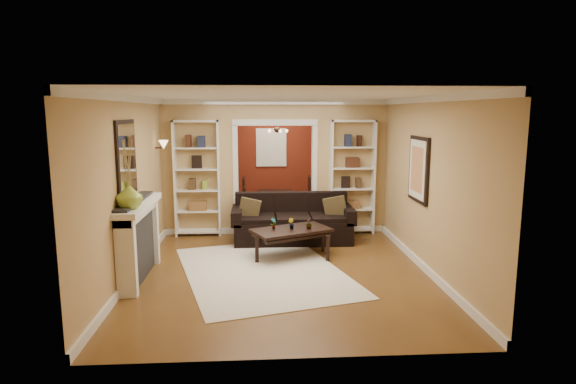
{
  "coord_description": "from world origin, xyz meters",
  "views": [
    {
      "loc": [
        -0.35,
        -8.5,
        2.46
      ],
      "look_at": [
        0.14,
        -0.8,
        1.17
      ],
      "focal_mm": 30.0,
      "sensor_mm": 36.0,
      "label": 1
    }
  ],
  "objects": [
    {
      "name": "vase",
      "position": [
        -2.09,
        -1.98,
        1.34
      ],
      "size": [
        0.43,
        0.43,
        0.36
      ],
      "primitive_type": "imported",
      "rotation": [
        0.0,
        0.0,
        -0.25
      ],
      "color": "#8CAA36",
      "rests_on": "fireplace"
    },
    {
      "name": "wall_right",
      "position": [
        2.25,
        0.0,
        1.35
      ],
      "size": [
        0.0,
        8.0,
        8.0
      ],
      "primitive_type": "plane",
      "rotation": [
        1.57,
        0.0,
        -1.57
      ],
      "color": "tan",
      "rests_on": "ground"
    },
    {
      "name": "dining_chair_se",
      "position": [
        0.65,
        3.0,
        0.47
      ],
      "size": [
        0.61,
        0.61,
        0.93
      ],
      "primitive_type": "cube",
      "rotation": [
        0.0,
        0.0,
        -1.15
      ],
      "color": "black",
      "rests_on": "floor"
    },
    {
      "name": "plant_center",
      "position": [
        0.21,
        -0.55,
        0.58
      ],
      "size": [
        0.13,
        0.13,
        0.19
      ],
      "primitive_type": "imported",
      "rotation": [
        0.0,
        0.0,
        2.36
      ],
      "color": "#336626",
      "rests_on": "coffee_table"
    },
    {
      "name": "dining_chair_nw",
      "position": [
        -0.45,
        2.4,
        0.39
      ],
      "size": [
        0.41,
        0.41,
        0.78
      ],
      "primitive_type": "cube",
      "rotation": [
        0.0,
        0.0,
        1.63
      ],
      "color": "black",
      "rests_on": "floor"
    },
    {
      "name": "ceiling",
      "position": [
        0.0,
        0.0,
        2.7
      ],
      "size": [
        8.0,
        8.0,
        0.0
      ],
      "primitive_type": "plane",
      "rotation": [
        3.14,
        0.0,
        0.0
      ],
      "color": "white",
      "rests_on": "ground"
    },
    {
      "name": "red_back_panel",
      "position": [
        0.0,
        3.97,
        1.32
      ],
      "size": [
        4.44,
        0.04,
        2.64
      ],
      "primitive_type": "cube",
      "color": "maroon",
      "rests_on": "floor"
    },
    {
      "name": "mirror",
      "position": [
        -2.23,
        -1.5,
        1.8
      ],
      "size": [
        0.03,
        0.95,
        1.1
      ],
      "primitive_type": "cube",
      "color": "silver",
      "rests_on": "wall_left"
    },
    {
      "name": "fireplace",
      "position": [
        -2.09,
        -1.5,
        0.58
      ],
      "size": [
        0.32,
        1.7,
        1.16
      ],
      "primitive_type": "cube",
      "color": "white",
      "rests_on": "floor"
    },
    {
      "name": "wall_front",
      "position": [
        0.0,
        -4.0,
        1.35
      ],
      "size": [
        8.0,
        0.0,
        8.0
      ],
      "primitive_type": "plane",
      "rotation": [
        -1.57,
        0.0,
        0.0
      ],
      "color": "tan",
      "rests_on": "ground"
    },
    {
      "name": "plant_left",
      "position": [
        -0.1,
        -0.55,
        0.59
      ],
      "size": [
        0.12,
        0.12,
        0.2
      ],
      "primitive_type": "imported",
      "rotation": [
        0.0,
        0.0,
        0.78
      ],
      "color": "#336626",
      "rests_on": "coffee_table"
    },
    {
      "name": "dining_window",
      "position": [
        0.0,
        3.93,
        1.55
      ],
      "size": [
        0.78,
        0.03,
        0.98
      ],
      "primitive_type": "cube",
      "color": "#8CA5CC",
      "rests_on": "wall_back"
    },
    {
      "name": "dining_table",
      "position": [
        0.1,
        2.7,
        0.27
      ],
      "size": [
        1.52,
        0.85,
        0.53
      ],
      "primitive_type": "imported",
      "rotation": [
        0.0,
        0.0,
        1.57
      ],
      "color": "black",
      "rests_on": "floor"
    },
    {
      "name": "plant_right",
      "position": [
        0.51,
        -0.55,
        0.58
      ],
      "size": [
        0.12,
        0.12,
        0.18
      ],
      "primitive_type": "imported",
      "rotation": [
        0.0,
        0.0,
        4.52
      ],
      "color": "#336626",
      "rests_on": "coffee_table"
    },
    {
      "name": "dining_chair_ne",
      "position": [
        0.65,
        2.4,
        0.46
      ],
      "size": [
        0.51,
        0.51,
        0.93
      ],
      "primitive_type": "cube",
      "rotation": [
        0.0,
        0.0,
        -1.68
      ],
      "color": "black",
      "rests_on": "floor"
    },
    {
      "name": "partition_wall",
      "position": [
        0.0,
        1.2,
        1.35
      ],
      "size": [
        4.5,
        0.15,
        2.7
      ],
      "primitive_type": "cube",
      "color": "tan",
      "rests_on": "floor"
    },
    {
      "name": "floor",
      "position": [
        0.0,
        0.0,
        0.0
      ],
      "size": [
        8.0,
        8.0,
        0.0
      ],
      "primitive_type": "plane",
      "color": "brown",
      "rests_on": "ground"
    },
    {
      "name": "wall_back",
      "position": [
        0.0,
        4.0,
        1.35
      ],
      "size": [
        8.0,
        0.0,
        8.0
      ],
      "primitive_type": "plane",
      "rotation": [
        1.57,
        0.0,
        0.0
      ],
      "color": "tan",
      "rests_on": "ground"
    },
    {
      "name": "framed_art",
      "position": [
        2.21,
        -1.0,
        1.55
      ],
      "size": [
        0.04,
        0.85,
        1.05
      ],
      "primitive_type": "cube",
      "color": "black",
      "rests_on": "wall_right"
    },
    {
      "name": "pillow_right",
      "position": [
        1.12,
        0.43,
        0.65
      ],
      "size": [
        0.43,
        0.21,
        0.41
      ],
      "primitive_type": "cube",
      "rotation": [
        0.0,
        0.0,
        -0.24
      ],
      "color": "brown",
      "rests_on": "sofa"
    },
    {
      "name": "area_rug",
      "position": [
        -0.29,
        -1.28,
        0.01
      ],
      "size": [
        3.08,
        3.73,
        0.01
      ],
      "primitive_type": "cube",
      "rotation": [
        0.0,
        0.0,
        0.27
      ],
      "color": "silver",
      "rests_on": "floor"
    },
    {
      "name": "wall_left",
      "position": [
        -2.25,
        0.0,
        1.35
      ],
      "size": [
        0.0,
        8.0,
        8.0
      ],
      "primitive_type": "plane",
      "rotation": [
        1.57,
        0.0,
        1.57
      ],
      "color": "tan",
      "rests_on": "ground"
    },
    {
      "name": "bookshelf_right",
      "position": [
        1.55,
        1.03,
        1.15
      ],
      "size": [
        0.9,
        0.3,
        2.3
      ],
      "primitive_type": "cube",
      "color": "white",
      "rests_on": "floor"
    },
    {
      "name": "bookshelf_left",
      "position": [
        -1.55,
        1.03,
        1.15
      ],
      "size": [
        0.9,
        0.3,
        2.3
      ],
      "primitive_type": "cube",
      "color": "white",
      "rests_on": "floor"
    },
    {
      "name": "chandelier",
      "position": [
        0.0,
        2.7,
        2.02
      ],
      "size": [
        0.5,
        0.5,
        0.3
      ],
      "primitive_type": "cube",
      "color": "#331D17",
      "rests_on": "ceiling"
    },
    {
      "name": "coffee_table",
      "position": [
        0.21,
        -0.55,
        0.25
      ],
      "size": [
        1.47,
        1.17,
        0.49
      ],
      "primitive_type": "cube",
      "rotation": [
        0.0,
        0.0,
        0.43
      ],
      "color": "black",
      "rests_on": "floor"
    },
    {
      "name": "dining_chair_sw",
      "position": [
        -0.45,
        3.0,
        0.46
      ],
      "size": [
        0.49,
        0.49,
        0.93
      ],
      "primitive_type": "cube",
      "rotation": [
        0.0,
        0.0,
        1.65
      ],
      "color": "black",
      "rests_on": "floor"
    },
    {
      "name": "sofa",
      "position": [
        0.3,
        0.45,
        0.45
      ],
      "size": [
        2.3,
        0.99,
        0.9
      ],
      "primitive_type": "cube",
      "color": "black",
      "rests_on": "floor"
    },
    {
      "name": "wall_sconce",
      "position": [
        -2.15,
        0.55,
        1.83
      ],
      "size": [
        0.18,
        0.18,
        0.22
      ],
      "primitive_type": "cube",
      "color": "#FFE0A5",
      "rests_on": "wall_left"
    },
    {
      "name": "pillow_left",
      "position": [
        -0.51,
        0.43,
        0.63
      ],
      "size": [
        0.39,
        0.15,
        0.38
      ],
      "primitive_type": "cube",
      "rotation": [
        0.0,
        0.0,
        -0.1
      ],
      "color": "brown",
      "rests_on": "sofa"
    }
  ]
}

